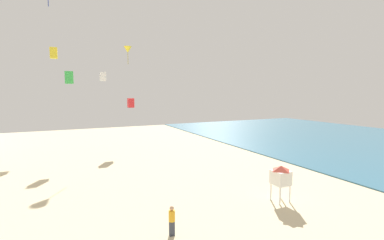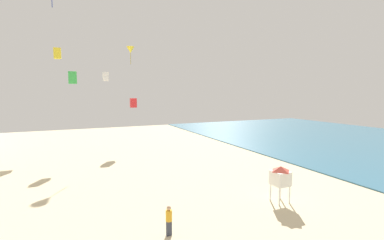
# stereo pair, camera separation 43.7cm
# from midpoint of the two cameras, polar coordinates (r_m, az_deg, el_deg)

# --- Properties ---
(kite_flyer) EXTENTS (0.34, 0.34, 1.64)m
(kite_flyer) POSITION_cam_midpoint_polar(r_m,az_deg,el_deg) (15.10, -5.25, -20.48)
(kite_flyer) COLOR #383D4C
(kite_flyer) RESTS_ON ground
(lifeguard_stand) EXTENTS (1.10, 1.10, 2.55)m
(lifeguard_stand) POSITION_cam_midpoint_polar(r_m,az_deg,el_deg) (19.92, 17.96, -11.33)
(lifeguard_stand) COLOR white
(lifeguard_stand) RESTS_ON ground
(kite_yellow_box) EXTENTS (0.91, 0.91, 1.44)m
(kite_yellow_box) POSITION_cam_midpoint_polar(r_m,az_deg,el_deg) (41.14, -27.93, 12.64)
(kite_yellow_box) COLOR yellow
(kite_yellow_delta) EXTENTS (1.07, 1.07, 2.43)m
(kite_yellow_delta) POSITION_cam_midpoint_polar(r_m,az_deg,el_deg) (38.71, -14.00, 14.48)
(kite_yellow_delta) COLOR yellow
(kite_white_box) EXTENTS (0.74, 0.74, 1.16)m
(kite_white_box) POSITION_cam_midpoint_polar(r_m,az_deg,el_deg) (37.69, -18.97, 8.86)
(kite_white_box) COLOR white
(kite_red_box) EXTENTS (0.82, 0.82, 1.29)m
(kite_red_box) POSITION_cam_midpoint_polar(r_m,az_deg,el_deg) (37.66, -13.38, 3.60)
(kite_red_box) COLOR red
(kite_green_box) EXTENTS (1.09, 1.09, 1.71)m
(kite_green_box) POSITION_cam_midpoint_polar(r_m,az_deg,el_deg) (41.22, -25.24, 8.27)
(kite_green_box) COLOR green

